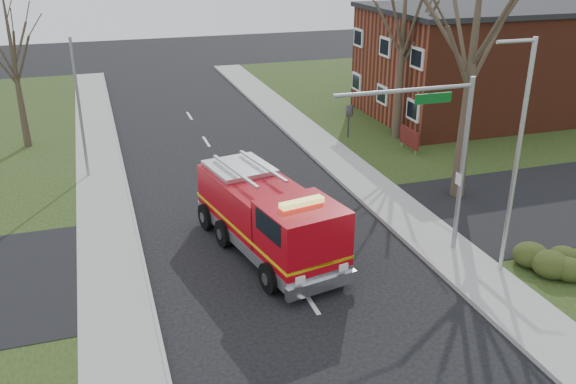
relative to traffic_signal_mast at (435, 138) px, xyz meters
name	(u,v)px	position (x,y,z in m)	size (l,w,h in m)	color
ground	(309,299)	(-5.21, -1.50, -4.71)	(120.00, 120.00, 0.00)	black
sidewalk_right	(468,268)	(0.99, -1.50, -4.63)	(2.40, 80.00, 0.15)	gray
sidewalk_left	(119,331)	(-11.41, -1.50, -4.63)	(2.40, 80.00, 0.15)	gray
brick_building	(487,62)	(13.79, 16.50, -1.05)	(15.40, 10.40, 7.25)	maroon
health_center_sign	(409,138)	(5.29, 11.00, -3.83)	(0.12, 2.00, 1.40)	#571714
hedge_corner	(553,257)	(3.79, -2.50, -4.13)	(2.80, 2.00, 0.90)	#2C3A15
bare_tree_near	(475,36)	(4.29, 4.50, 2.71)	(6.00, 6.00, 12.00)	#31271D
bare_tree_far	(403,29)	(5.79, 13.50, 1.78)	(5.25, 5.25, 10.50)	#31271D
bare_tree_left	(12,51)	(-15.21, 18.50, 0.86)	(4.50, 4.50, 9.00)	#31271D
traffic_signal_mast	(435,138)	(0.00, 0.00, 0.00)	(5.29, 0.18, 6.80)	gray
streetlight_pole	(516,154)	(1.93, -2.00, -0.16)	(1.48, 0.16, 8.40)	#B7BABF
utility_pole_far	(80,111)	(-12.01, 12.50, -1.21)	(0.14, 0.14, 7.00)	gray
fire_engine	(269,219)	(-5.54, 2.08, -3.29)	(4.19, 8.11, 3.12)	#AB0711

